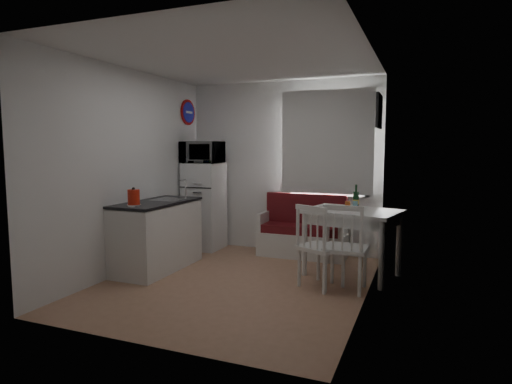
# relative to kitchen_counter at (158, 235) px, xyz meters

# --- Properties ---
(floor) EXTENTS (3.00, 3.50, 0.02)m
(floor) POSITION_rel_kitchen_counter_xyz_m (1.20, -0.16, -0.46)
(floor) COLOR #AC7B5B
(floor) RESTS_ON ground
(ceiling) EXTENTS (3.00, 3.50, 0.02)m
(ceiling) POSITION_rel_kitchen_counter_xyz_m (1.20, -0.16, 2.14)
(ceiling) COLOR white
(ceiling) RESTS_ON wall_back
(wall_back) EXTENTS (3.00, 0.02, 2.60)m
(wall_back) POSITION_rel_kitchen_counter_xyz_m (1.20, 1.59, 0.84)
(wall_back) COLOR white
(wall_back) RESTS_ON floor
(wall_front) EXTENTS (3.00, 0.02, 2.60)m
(wall_front) POSITION_rel_kitchen_counter_xyz_m (1.20, -1.91, 0.84)
(wall_front) COLOR white
(wall_front) RESTS_ON floor
(wall_left) EXTENTS (0.02, 3.50, 2.60)m
(wall_left) POSITION_rel_kitchen_counter_xyz_m (-0.30, -0.16, 0.84)
(wall_left) COLOR white
(wall_left) RESTS_ON floor
(wall_right) EXTENTS (0.02, 3.50, 2.60)m
(wall_right) POSITION_rel_kitchen_counter_xyz_m (2.70, -0.16, 0.84)
(wall_right) COLOR white
(wall_right) RESTS_ON floor
(window) EXTENTS (1.22, 0.06, 1.47)m
(window) POSITION_rel_kitchen_counter_xyz_m (1.90, 1.56, 1.17)
(window) COLOR white
(window) RESTS_ON wall_back
(curtain) EXTENTS (1.35, 0.02, 1.50)m
(curtain) POSITION_rel_kitchen_counter_xyz_m (1.90, 1.49, 1.22)
(curtain) COLOR silver
(curtain) RESTS_ON wall_back
(kitchen_counter) EXTENTS (0.62, 1.32, 1.16)m
(kitchen_counter) POSITION_rel_kitchen_counter_xyz_m (0.00, 0.00, 0.00)
(kitchen_counter) COLOR white
(kitchen_counter) RESTS_ON floor
(wall_sign) EXTENTS (0.03, 0.40, 0.40)m
(wall_sign) POSITION_rel_kitchen_counter_xyz_m (-0.27, 1.29, 1.69)
(wall_sign) COLOR #1C20AA
(wall_sign) RESTS_ON wall_left
(picture_frame) EXTENTS (0.04, 0.52, 0.42)m
(picture_frame) POSITION_rel_kitchen_counter_xyz_m (2.67, 0.94, 1.59)
(picture_frame) COLOR black
(picture_frame) RESTS_ON wall_right
(bench) EXTENTS (1.27, 0.49, 0.91)m
(bench) POSITION_rel_kitchen_counter_xyz_m (1.60, 1.35, -0.15)
(bench) COLOR white
(bench) RESTS_ON floor
(dining_table) EXTENTS (1.26, 1.01, 0.83)m
(dining_table) POSITION_rel_kitchen_counter_xyz_m (2.42, 0.64, 0.28)
(dining_table) COLOR white
(dining_table) RESTS_ON floor
(chair_left) EXTENTS (0.59, 0.60, 0.51)m
(chair_left) POSITION_rel_kitchen_counter_xyz_m (2.17, -0.03, 0.14)
(chair_left) COLOR white
(chair_left) RESTS_ON floor
(chair_right) EXTENTS (0.47, 0.45, 0.53)m
(chair_right) POSITION_rel_kitchen_counter_xyz_m (2.45, -0.04, 0.15)
(chair_right) COLOR white
(chair_right) RESTS_ON floor
(fridge) EXTENTS (0.54, 0.54, 1.36)m
(fridge) POSITION_rel_kitchen_counter_xyz_m (0.02, 1.24, 0.22)
(fridge) COLOR white
(fridge) RESTS_ON floor
(microwave) EXTENTS (0.61, 0.41, 0.34)m
(microwave) POSITION_rel_kitchen_counter_xyz_m (0.02, 1.19, 1.07)
(microwave) COLOR white
(microwave) RESTS_ON fridge
(kettle) EXTENTS (0.17, 0.17, 0.22)m
(kettle) POSITION_rel_kitchen_counter_xyz_m (0.05, -0.54, 0.56)
(kettle) COLOR red
(kettle) RESTS_ON kitchen_counter
(wine_bottle) EXTENTS (0.08, 0.08, 0.31)m
(wine_bottle) POSITION_rel_kitchen_counter_xyz_m (2.45, 0.74, 0.53)
(wine_bottle) COLOR #12381B
(wine_bottle) RESTS_ON dining_table
(drinking_glass_orange) EXTENTS (0.07, 0.07, 0.11)m
(drinking_glass_orange) POSITION_rel_kitchen_counter_xyz_m (2.37, 0.59, 0.43)
(drinking_glass_orange) COLOR #CF6022
(drinking_glass_orange) RESTS_ON dining_table
(drinking_glass_blue) EXTENTS (0.06, 0.06, 0.10)m
(drinking_glass_blue) POSITION_rel_kitchen_counter_xyz_m (2.45, 0.69, 0.43)
(drinking_glass_blue) COLOR #74B6C6
(drinking_glass_blue) RESTS_ON dining_table
(plate) EXTENTS (0.25, 0.25, 0.02)m
(plate) POSITION_rel_kitchen_counter_xyz_m (2.12, 0.66, 0.39)
(plate) COLOR white
(plate) RESTS_ON dining_table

